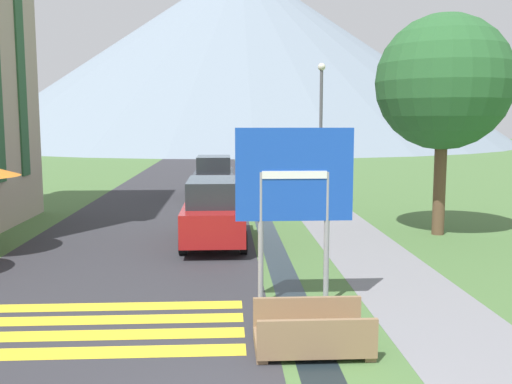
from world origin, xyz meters
TOP-DOWN VIEW (x-y plane):
  - ground_plane at (0.00, 20.00)m, footprint 160.00×160.00m
  - road at (-2.50, 30.00)m, footprint 6.40×60.00m
  - footpath at (3.60, 30.00)m, footprint 2.20×60.00m
  - drainage_channel at (1.20, 30.00)m, footprint 0.60×60.00m
  - crosswalk_marking at (-2.50, 3.58)m, footprint 5.44×2.54m
  - mountain_distant at (2.45, 85.37)m, footprint 81.03×81.03m
  - road_sign at (1.17, 4.57)m, footprint 2.14×0.11m
  - footbridge at (1.20, 2.48)m, footprint 1.70×1.10m
  - parked_car_near at (-0.40, 9.96)m, footprint 1.73×4.29m
  - parked_car_far at (-0.61, 20.14)m, footprint 1.83×4.07m
  - streetlamp at (3.50, 15.74)m, footprint 0.28×0.28m
  - tree_by_path at (6.30, 10.95)m, footprint 3.94×3.94m

SIDE VIEW (x-z plane):
  - ground_plane at x=0.00m, z-range 0.00..0.00m
  - drainage_channel at x=1.20m, z-range 0.00..0.00m
  - road at x=-2.50m, z-range 0.00..0.01m
  - footpath at x=3.60m, z-range 0.00..0.01m
  - crosswalk_marking at x=-2.50m, z-range 0.00..0.01m
  - footbridge at x=1.20m, z-range -0.10..0.55m
  - parked_car_near at x=-0.40m, z-range 0.00..1.82m
  - parked_car_far at x=-0.61m, z-range 0.00..1.82m
  - road_sign at x=1.17m, z-range 0.54..3.81m
  - streetlamp at x=3.50m, z-range 0.49..6.01m
  - tree_by_path at x=6.30m, z-range 1.25..7.74m
  - mountain_distant at x=2.45m, z-range 0.00..27.66m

